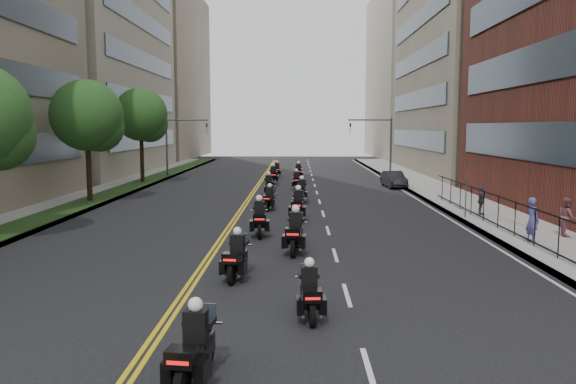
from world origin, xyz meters
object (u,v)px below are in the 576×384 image
(pedestrian_b, at_px, (567,217))
(motorcycle_11, at_px, (299,173))
(motorcycle_6, at_px, (269,200))
(motorcycle_7, at_px, (302,192))
(motorcycle_1, at_px, (310,295))
(motorcycle_12, at_px, (277,171))
(motorcycle_9, at_px, (296,181))
(motorcycle_4, at_px, (259,220))
(parked_sedan, at_px, (394,179))
(motorcycle_8, at_px, (269,186))
(motorcycle_10, at_px, (273,176))
(pedestrian_c, at_px, (481,200))
(motorcycle_5, at_px, (298,206))
(motorcycle_3, at_px, (295,234))
(motorcycle_2, at_px, (237,259))
(pedestrian_a, at_px, (532,220))
(motorcycle_0, at_px, (194,352))

(pedestrian_b, bearing_deg, motorcycle_11, 35.24)
(motorcycle_6, xyz_separation_m, pedestrian_b, (13.06, -8.30, 0.37))
(motorcycle_6, relative_size, motorcycle_7, 0.90)
(motorcycle_1, bearing_deg, motorcycle_12, 89.48)
(motorcycle_9, bearing_deg, motorcycle_12, 97.95)
(motorcycle_4, xyz_separation_m, parked_sedan, (9.29, 19.97, -0.07))
(motorcycle_8, height_order, motorcycle_10, motorcycle_10)
(motorcycle_10, bearing_deg, pedestrian_b, -62.04)
(motorcycle_6, relative_size, pedestrian_c, 1.35)
(pedestrian_c, bearing_deg, motorcycle_5, 103.09)
(motorcycle_6, xyz_separation_m, motorcycle_12, (-0.32, 21.29, 0.01))
(motorcycle_3, bearing_deg, motorcycle_2, -111.26)
(pedestrian_a, relative_size, pedestrian_b, 1.10)
(motorcycle_9, bearing_deg, motorcycle_0, -95.19)
(motorcycle_7, height_order, pedestrian_c, motorcycle_7)
(pedestrian_b, xyz_separation_m, pedestrian_c, (-1.76, 5.73, -0.06))
(motorcycle_5, height_order, motorcycle_10, motorcycle_5)
(pedestrian_c, bearing_deg, motorcycle_11, 32.33)
(motorcycle_3, xyz_separation_m, pedestrian_b, (11.52, 2.75, 0.26))
(motorcycle_0, distance_m, motorcycle_5, 18.65)
(motorcycle_0, bearing_deg, motorcycle_9, 93.69)
(motorcycle_3, height_order, motorcycle_11, motorcycle_3)
(motorcycle_2, bearing_deg, motorcycle_5, 87.19)
(motorcycle_10, distance_m, parked_sedan, 9.86)
(motorcycle_10, bearing_deg, motorcycle_2, -92.49)
(motorcycle_11, bearing_deg, motorcycle_8, -100.33)
(parked_sedan, xyz_separation_m, pedestrian_c, (2.06, -14.86, 0.28))
(motorcycle_2, height_order, motorcycle_4, motorcycle_4)
(motorcycle_7, relative_size, pedestrian_a, 1.26)
(motorcycle_0, distance_m, motorcycle_4, 14.37)
(motorcycle_11, relative_size, motorcycle_12, 1.09)
(motorcycle_3, xyz_separation_m, pedestrian_a, (9.50, 1.41, 0.34))
(motorcycle_11, height_order, parked_sedan, motorcycle_11)
(motorcycle_5, bearing_deg, motorcycle_3, -86.33)
(motorcycle_6, relative_size, parked_sedan, 0.53)
(motorcycle_0, distance_m, pedestrian_c, 22.67)
(motorcycle_5, distance_m, motorcycle_9, 14.09)
(motorcycle_1, bearing_deg, motorcycle_6, 92.22)
(motorcycle_11, bearing_deg, motorcycle_6, -95.36)
(motorcycle_4, height_order, parked_sedan, motorcycle_4)
(motorcycle_0, height_order, pedestrian_c, pedestrian_c)
(motorcycle_8, relative_size, pedestrian_a, 1.24)
(motorcycle_1, distance_m, motorcycle_7, 21.62)
(motorcycle_1, distance_m, pedestrian_a, 12.60)
(motorcycle_9, height_order, pedestrian_b, pedestrian_b)
(pedestrian_b, height_order, pedestrian_c, pedestrian_b)
(motorcycle_3, relative_size, motorcycle_8, 1.10)
(motorcycle_7, height_order, pedestrian_a, pedestrian_a)
(motorcycle_6, height_order, pedestrian_c, pedestrian_c)
(motorcycle_11, bearing_deg, pedestrian_c, -65.14)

